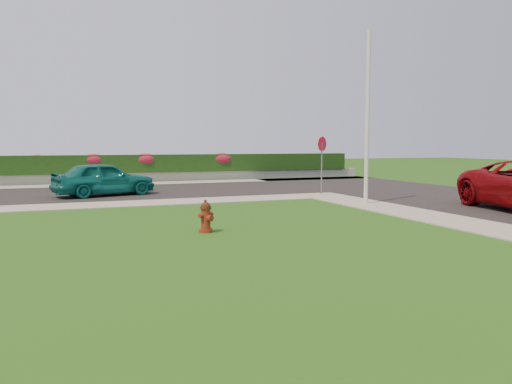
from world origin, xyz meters
name	(u,v)px	position (x,y,z in m)	size (l,w,h in m)	color
ground	(247,244)	(0.00, 0.00, 0.00)	(120.00, 120.00, 0.00)	black
street_right	(494,203)	(12.00, 4.00, 0.02)	(8.00, 32.00, 0.04)	black
street_far	(39,195)	(-5.00, 14.00, 0.02)	(26.00, 8.00, 0.04)	black
sidewalk_far	(4,209)	(-6.00, 9.00, 0.02)	(24.00, 2.00, 0.04)	gray
curb_corner	(322,196)	(7.00, 9.00, 0.02)	(2.00, 2.00, 0.04)	gray
sidewalk_beyond	(117,184)	(-1.00, 19.00, 0.02)	(34.00, 2.00, 0.04)	gray
retaining_wall	(115,178)	(-1.00, 20.50, 0.30)	(34.00, 0.40, 0.60)	gray
hedge	(114,164)	(-1.00, 20.60, 1.15)	(32.00, 0.90, 1.10)	black
fire_hydrant	(206,217)	(-0.49, 1.86, 0.41)	(0.45, 0.43, 0.87)	#4E160C
sedan_teal	(104,179)	(-2.24, 12.47, 0.80)	(1.79, 4.46, 1.52)	#0D635D
utility_pole	(367,118)	(7.05, 5.62, 3.34)	(0.16, 0.16, 6.69)	silver
stop_sign	(322,151)	(7.17, 9.40, 2.05)	(0.68, 0.34, 2.73)	slate
flower_clump_c	(37,159)	(-5.31, 20.50, 1.50)	(1.02, 0.66, 0.51)	#B31E42
flower_clump_d	(94,160)	(-2.18, 20.50, 1.43)	(1.38, 0.89, 0.69)	#B31E42
flower_clump_e	(146,159)	(0.90, 20.50, 1.41)	(1.47, 0.94, 0.73)	#B31E42
flower_clump_f	(222,159)	(5.87, 20.50, 1.40)	(1.53, 0.98, 0.76)	#B31E42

